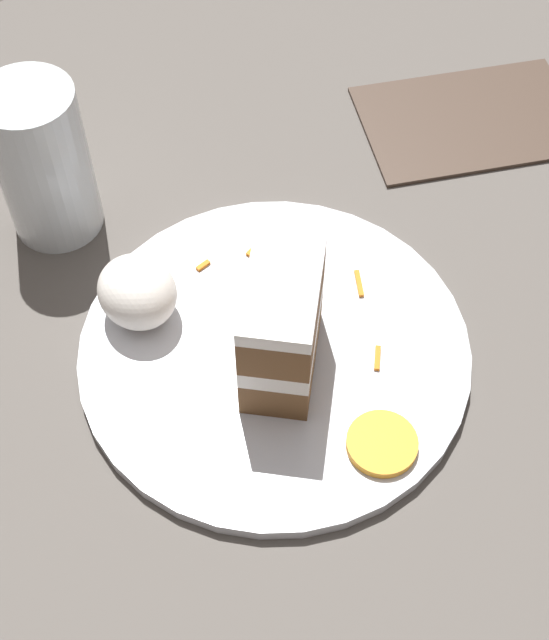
{
  "coord_description": "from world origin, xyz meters",
  "views": [
    {
      "loc": [
        0.31,
        -0.27,
        0.61
      ],
      "look_at": [
        0.02,
        -0.02,
        0.07
      ],
      "focal_mm": 50.0,
      "sensor_mm": 36.0,
      "label": 1
    }
  ],
  "objects_px": {
    "cream_dollop": "(137,292)",
    "menu_card": "(470,120)",
    "cake_slice": "(282,324)",
    "drinking_glass": "(46,171)",
    "plate": "(274,351)",
    "orange_garnish": "(382,444)"
  },
  "relations": [
    {
      "from": "drinking_glass",
      "to": "menu_card",
      "type": "height_order",
      "value": "drinking_glass"
    },
    {
      "from": "plate",
      "to": "menu_card",
      "type": "relative_size",
      "value": 1.48
    },
    {
      "from": "cream_dollop",
      "to": "cake_slice",
      "type": "bearing_deg",
      "value": 26.12
    },
    {
      "from": "plate",
      "to": "cream_dollop",
      "type": "xyz_separation_m",
      "value": [
        -0.09,
        -0.06,
        0.03
      ]
    },
    {
      "from": "plate",
      "to": "menu_card",
      "type": "distance_m",
      "value": 0.32
    },
    {
      "from": "drinking_glass",
      "to": "plate",
      "type": "bearing_deg",
      "value": 12.1
    },
    {
      "from": "menu_card",
      "to": "drinking_glass",
      "type": "bearing_deg",
      "value": -83.76
    },
    {
      "from": "plate",
      "to": "drinking_glass",
      "type": "xyz_separation_m",
      "value": [
        -0.23,
        -0.05,
        0.05
      ]
    },
    {
      "from": "orange_garnish",
      "to": "menu_card",
      "type": "relative_size",
      "value": 0.25
    },
    {
      "from": "plate",
      "to": "cake_slice",
      "type": "xyz_separation_m",
      "value": [
        0.01,
        -0.01,
        0.06
      ]
    },
    {
      "from": "cake_slice",
      "to": "drinking_glass",
      "type": "xyz_separation_m",
      "value": [
        -0.24,
        -0.04,
        -0.0
      ]
    },
    {
      "from": "cake_slice",
      "to": "cream_dollop",
      "type": "bearing_deg",
      "value": -14.73
    },
    {
      "from": "cream_dollop",
      "to": "drinking_glass",
      "type": "bearing_deg",
      "value": 176.1
    },
    {
      "from": "menu_card",
      "to": "cream_dollop",
      "type": "bearing_deg",
      "value": -63.74
    },
    {
      "from": "cream_dollop",
      "to": "orange_garnish",
      "type": "relative_size",
      "value": 1.27
    },
    {
      "from": "plate",
      "to": "cream_dollop",
      "type": "distance_m",
      "value": 0.11
    },
    {
      "from": "orange_garnish",
      "to": "drinking_glass",
      "type": "xyz_separation_m",
      "value": [
        -0.34,
        -0.05,
        0.04
      ]
    },
    {
      "from": "plate",
      "to": "menu_card",
      "type": "bearing_deg",
      "value": 103.73
    },
    {
      "from": "plate",
      "to": "cake_slice",
      "type": "relative_size",
      "value": 2.86
    },
    {
      "from": "cream_dollop",
      "to": "menu_card",
      "type": "distance_m",
      "value": 0.37
    },
    {
      "from": "plate",
      "to": "orange_garnish",
      "type": "height_order",
      "value": "orange_garnish"
    },
    {
      "from": "orange_garnish",
      "to": "drinking_glass",
      "type": "distance_m",
      "value": 0.35
    }
  ]
}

